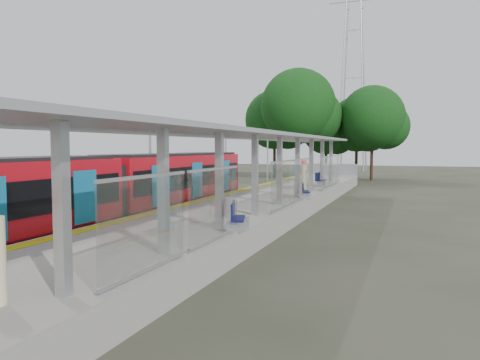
# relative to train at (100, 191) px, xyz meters

# --- Properties ---
(trackbed) EXTENTS (3.00, 70.00, 0.24)m
(trackbed) POSITION_rel_train_xyz_m (-0.00, 8.19, -1.93)
(trackbed) COLOR #59544C
(trackbed) RESTS_ON ground
(platform) EXTENTS (6.00, 50.00, 1.00)m
(platform) POSITION_rel_train_xyz_m (4.50, 8.19, -1.55)
(platform) COLOR gray
(platform) RESTS_ON ground
(tactile_strip) EXTENTS (0.60, 50.00, 0.02)m
(tactile_strip) POSITION_rel_train_xyz_m (1.95, 8.19, -1.04)
(tactile_strip) COLOR gold
(tactile_strip) RESTS_ON platform
(end_fence) EXTENTS (6.00, 0.10, 1.20)m
(end_fence) POSITION_rel_train_xyz_m (4.50, 33.14, -0.45)
(end_fence) COLOR #9EA0A5
(end_fence) RESTS_ON platform
(train) EXTENTS (2.74, 27.60, 3.62)m
(train) POSITION_rel_train_xyz_m (0.00, 0.00, 0.00)
(train) COLOR black
(train) RESTS_ON ground
(canopy) EXTENTS (3.27, 38.00, 3.66)m
(canopy) POSITION_rel_train_xyz_m (6.11, 4.38, 2.15)
(canopy) COLOR #9EA0A5
(canopy) RESTS_ON platform
(pylon) EXTENTS (8.00, 4.00, 38.00)m
(pylon) POSITION_rel_train_xyz_m (3.50, 61.19, 16.95)
(pylon) COLOR #9EA0A5
(pylon) RESTS_ON ground
(tree_cluster) EXTENTS (19.86, 13.67, 13.33)m
(tree_cluster) POSITION_rel_train_xyz_m (2.09, 40.55, 5.65)
(tree_cluster) COLOR #382316
(tree_cluster) RESTS_ON ground
(catenary_masts) EXTENTS (2.08, 48.16, 5.40)m
(catenary_masts) POSITION_rel_train_xyz_m (-1.72, 7.19, 0.86)
(catenary_masts) COLOR #9EA0A5
(catenary_masts) RESTS_ON ground
(bench_near) EXTENTS (0.88, 1.55, 1.01)m
(bench_near) POSITION_rel_train_xyz_m (7.11, -1.77, -0.52)
(bench_near) COLOR #0F144E
(bench_near) RESTS_ON platform
(bench_mid) EXTENTS (0.76, 1.40, 0.92)m
(bench_mid) POSITION_rel_train_xyz_m (7.12, 9.37, -0.57)
(bench_mid) COLOR #0F144E
(bench_mid) RESTS_ON platform
(bench_far) EXTENTS (0.62, 1.59, 1.06)m
(bench_far) POSITION_rel_train_xyz_m (6.33, 18.26, -0.50)
(bench_far) COLOR #0F144E
(bench_far) RESTS_ON platform
(info_pillar_far) EXTENTS (0.46, 0.46, 2.03)m
(info_pillar_far) POSITION_rel_train_xyz_m (5.67, 15.68, -0.17)
(info_pillar_far) COLOR beige
(info_pillar_far) RESTS_ON platform
(litter_bin) EXTENTS (0.47, 0.47, 0.86)m
(litter_bin) POSITION_rel_train_xyz_m (5.71, 0.99, -0.62)
(litter_bin) COLOR #9EA0A5
(litter_bin) RESTS_ON platform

